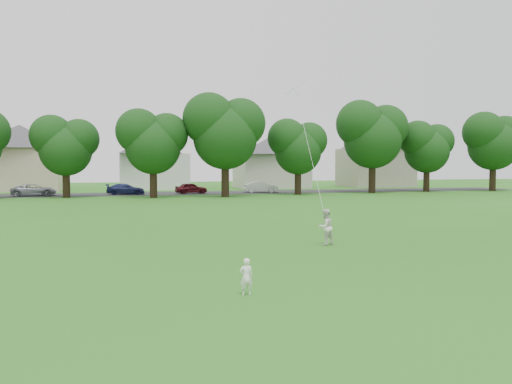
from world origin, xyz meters
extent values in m
plane|color=#266016|center=(0.00, 0.00, 0.00)|extent=(160.00, 160.00, 0.00)
cube|color=#2D2D30|center=(0.00, 42.00, 0.01)|extent=(90.00, 7.00, 0.01)
imported|color=white|center=(-1.19, -2.52, 0.46)|extent=(0.34, 0.23, 0.93)
imported|color=silver|center=(3.75, 4.11, 0.73)|extent=(0.86, 0.78, 1.45)
plane|color=silver|center=(3.86, 8.16, 6.86)|extent=(1.01, 1.17, 0.88)
cylinder|color=white|center=(3.81, 6.14, 3.95)|extent=(0.01, 0.01, 7.08)
cylinder|color=black|center=(-9.33, 37.45, 1.56)|extent=(0.71, 0.71, 3.13)
cylinder|color=black|center=(-1.11, 35.17, 1.68)|extent=(0.73, 0.73, 3.36)
cylinder|color=black|center=(5.93, 34.67, 2.01)|extent=(0.78, 0.78, 4.02)
cylinder|color=black|center=(14.26, 36.30, 1.58)|extent=(0.71, 0.71, 3.16)
cylinder|color=black|center=(23.60, 37.22, 2.04)|extent=(0.79, 0.79, 4.09)
cylinder|color=black|center=(31.19, 37.93, 1.64)|extent=(0.72, 0.72, 3.28)
cylinder|color=black|center=(39.89, 37.06, 1.87)|extent=(0.76, 0.76, 3.75)
imported|color=#9394A1|center=(-12.80, 41.00, 0.62)|extent=(4.52, 2.27, 1.23)
imported|color=#151B43|center=(-3.70, 41.00, 0.60)|extent=(4.13, 1.89, 1.17)
imported|color=#4D0F16|center=(3.37, 41.00, 0.61)|extent=(3.69, 1.84, 1.21)
imported|color=#B5B5B5|center=(11.44, 41.00, 0.66)|extent=(4.08, 1.88, 1.30)
cube|color=beige|center=(-16.00, 52.00, 2.61)|extent=(9.32, 6.61, 5.22)
pyramid|color=#444247|center=(-16.00, 52.00, 8.10)|extent=(13.45, 13.45, 2.87)
cube|color=white|center=(0.00, 52.00, 2.32)|extent=(8.66, 6.58, 4.63)
pyramid|color=#444247|center=(0.00, 52.00, 7.18)|extent=(12.50, 12.50, 2.55)
cube|color=beige|center=(16.00, 52.00, 2.32)|extent=(9.32, 7.51, 4.63)
pyramid|color=#444247|center=(16.00, 52.00, 7.18)|extent=(13.44, 13.44, 2.55)
cube|color=#ACA48F|center=(32.00, 52.00, 2.78)|extent=(9.27, 7.68, 5.56)
pyramid|color=#444247|center=(32.00, 52.00, 8.62)|extent=(13.37, 13.37, 3.06)
camera|label=1|loc=(-4.14, -14.35, 3.23)|focal=35.00mm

